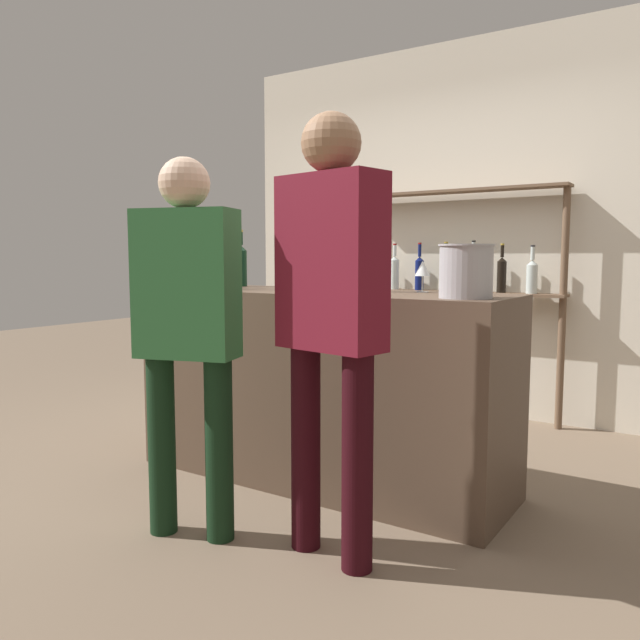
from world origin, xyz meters
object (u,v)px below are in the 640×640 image
at_px(counter_bottle_1, 374,264).
at_px(customer_center, 187,318).
at_px(counter_bottle_0, 241,264).
at_px(wine_glass, 423,269).
at_px(counter_bottle_3, 218,265).
at_px(ice_bucket, 466,271).
at_px(customer_right, 331,301).
at_px(counter_bottle_2, 229,265).

height_order(counter_bottle_1, customer_center, customer_center).
bearing_deg(counter_bottle_0, wine_glass, 1.07).
relative_size(counter_bottle_1, wine_glass, 2.23).
distance_m(counter_bottle_0, counter_bottle_3, 0.20).
distance_m(counter_bottle_0, counter_bottle_1, 0.95).
distance_m(counter_bottle_3, ice_bucket, 1.52).
height_order(wine_glass, customer_right, customer_right).
height_order(counter_bottle_2, ice_bucket, counter_bottle_2).
bearing_deg(counter_bottle_0, counter_bottle_3, -89.04).
bearing_deg(wine_glass, counter_bottle_0, -178.93).
distance_m(counter_bottle_2, customer_right, 1.17).
distance_m(counter_bottle_1, wine_glass, 0.25).
bearing_deg(customer_center, ice_bucket, -68.98).
bearing_deg(ice_bucket, counter_bottle_0, 168.94).
bearing_deg(customer_right, counter_bottle_1, 27.43).
height_order(counter_bottle_0, customer_center, customer_center).
distance_m(ice_bucket, customer_right, 0.68).
xyz_separation_m(counter_bottle_1, ice_bucket, (0.57, -0.22, -0.02)).
bearing_deg(customer_right, counter_bottle_0, 63.92).
distance_m(counter_bottle_2, ice_bucket, 1.33).
bearing_deg(counter_bottle_0, customer_center, -60.47).
height_order(counter_bottle_0, customer_right, customer_right).
xyz_separation_m(counter_bottle_0, customer_right, (1.20, -0.88, -0.12)).
xyz_separation_m(counter_bottle_0, counter_bottle_1, (0.95, -0.07, 0.01)).
distance_m(counter_bottle_3, customer_right, 1.38).
height_order(counter_bottle_1, wine_glass, counter_bottle_1).
distance_m(counter_bottle_1, counter_bottle_2, 0.80).
height_order(counter_bottle_0, wine_glass, counter_bottle_0).
xyz_separation_m(counter_bottle_1, counter_bottle_3, (-0.94, -0.13, -0.01)).
bearing_deg(ice_bucket, customer_center, -141.25).
relative_size(counter_bottle_2, wine_glass, 2.18).
relative_size(customer_right, customer_center, 1.08).
relative_size(counter_bottle_0, ice_bucket, 1.40).
bearing_deg(counter_bottle_3, wine_glass, 10.84).
xyz_separation_m(counter_bottle_0, counter_bottle_2, (0.18, -0.32, 0.00)).
bearing_deg(customer_center, counter_bottle_1, -38.06).
height_order(ice_bucket, customer_right, customer_right).
xyz_separation_m(wine_glass, customer_center, (-0.58, -1.06, -0.19)).
xyz_separation_m(counter_bottle_0, ice_bucket, (1.52, -0.30, -0.02)).
relative_size(counter_bottle_0, customer_right, 0.20).
bearing_deg(counter_bottle_2, counter_bottle_1, 17.69).
bearing_deg(counter_bottle_1, counter_bottle_0, 175.63).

